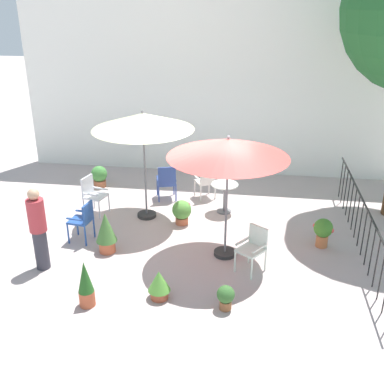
{
  "coord_description": "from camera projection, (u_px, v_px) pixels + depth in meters",
  "views": [
    {
      "loc": [
        1.25,
        -8.75,
        4.79
      ],
      "look_at": [
        0.0,
        -0.13,
        1.07
      ],
      "focal_mm": 42.95,
      "sensor_mm": 36.0,
      "label": 1
    }
  ],
  "objects": [
    {
      "name": "ground_plane",
      "position": [
        193.0,
        235.0,
        10.01
      ],
      "size": [
        60.0,
        60.0,
        0.0
      ],
      "primitive_type": "plane",
      "color": "#B9A7A3"
    },
    {
      "name": "villa_facade",
      "position": [
        214.0,
        84.0,
        12.77
      ],
      "size": [
        10.9,
        0.3,
        5.06
      ],
      "primitive_type": "cube",
      "color": "white",
      "rests_on": "ground"
    },
    {
      "name": "terrace_railing",
      "position": [
        362.0,
        216.0,
        9.29
      ],
      "size": [
        0.03,
        5.54,
        1.01
      ],
      "color": "black",
      "rests_on": "ground"
    },
    {
      "name": "patio_umbrella_0",
      "position": [
        228.0,
        149.0,
        8.36
      ],
      "size": [
        2.28,
        2.28,
        2.48
      ],
      "color": "#2D2D2D",
      "rests_on": "ground"
    },
    {
      "name": "patio_umbrella_1",
      "position": [
        143.0,
        122.0,
        9.95
      ],
      "size": [
        2.25,
        2.25,
        2.53
      ],
      "color": "#2D2D2D",
      "rests_on": "ground"
    },
    {
      "name": "cafe_table_0",
      "position": [
        225.0,
        193.0,
        10.88
      ],
      "size": [
        0.63,
        0.63,
        0.72
      ],
      "color": "white",
      "rests_on": "ground"
    },
    {
      "name": "patio_chair_0",
      "position": [
        83.0,
        219.0,
        9.56
      ],
      "size": [
        0.48,
        0.48,
        0.88
      ],
      "color": "#254D9D",
      "rests_on": "ground"
    },
    {
      "name": "patio_chair_1",
      "position": [
        206.0,
        180.0,
        11.59
      ],
      "size": [
        0.59,
        0.59,
        0.92
      ],
      "color": "white",
      "rests_on": "ground"
    },
    {
      "name": "patio_chair_2",
      "position": [
        254.0,
        246.0,
        8.54
      ],
      "size": [
        0.62,
        0.62,
        0.87
      ],
      "color": "white",
      "rests_on": "ground"
    },
    {
      "name": "patio_chair_3",
      "position": [
        167.0,
        181.0,
        11.54
      ],
      "size": [
        0.59,
        0.59,
        0.92
      ],
      "color": "#324996",
      "rests_on": "ground"
    },
    {
      "name": "patio_chair_4",
      "position": [
        92.0,
        193.0,
        10.83
      ],
      "size": [
        0.56,
        0.56,
        0.91
      ],
      "color": "white",
      "rests_on": "ground"
    },
    {
      "name": "potted_plant_0",
      "position": [
        99.0,
        176.0,
        12.43
      ],
      "size": [
        0.43,
        0.43,
        0.58
      ],
      "color": "#A25B3C",
      "rests_on": "ground"
    },
    {
      "name": "potted_plant_1",
      "position": [
        159.0,
        284.0,
        7.79
      ],
      "size": [
        0.39,
        0.39,
        0.54
      ],
      "color": "#9C4A31",
      "rests_on": "ground"
    },
    {
      "name": "potted_plant_2",
      "position": [
        86.0,
        284.0,
        7.57
      ],
      "size": [
        0.27,
        0.27,
        0.85
      ],
      "color": "#B45436",
      "rests_on": "ground"
    },
    {
      "name": "potted_plant_3",
      "position": [
        323.0,
        231.0,
        9.41
      ],
      "size": [
        0.42,
        0.39,
        0.62
      ],
      "color": "#C67141",
      "rests_on": "ground"
    },
    {
      "name": "potted_plant_4",
      "position": [
        106.0,
        231.0,
        9.16
      ],
      "size": [
        0.42,
        0.42,
        0.86
      ],
      "color": "#BE5A3B",
      "rests_on": "ground"
    },
    {
      "name": "potted_plant_5",
      "position": [
        182.0,
        211.0,
        10.38
      ],
      "size": [
        0.44,
        0.44,
        0.57
      ],
      "color": "#BF6240",
      "rests_on": "ground"
    },
    {
      "name": "potted_plant_6",
      "position": [
        226.0,
        296.0,
        7.54
      ],
      "size": [
        0.3,
        0.3,
        0.44
      ],
      "color": "brown",
      "rests_on": "ground"
    },
    {
      "name": "standing_person",
      "position": [
        38.0,
        228.0,
        8.47
      ],
      "size": [
        0.36,
        0.36,
        1.64
      ],
      "color": "#33333D",
      "rests_on": "ground"
    }
  ]
}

